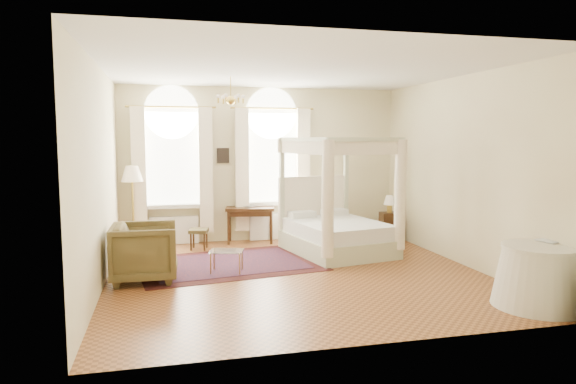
% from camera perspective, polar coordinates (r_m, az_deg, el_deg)
% --- Properties ---
extents(ground, '(6.00, 6.00, 0.00)m').
position_cam_1_polar(ground, '(8.52, 0.98, -9.08)').
color(ground, '#93562A').
rests_on(ground, ground).
extents(room_walls, '(6.00, 6.00, 6.00)m').
position_cam_1_polar(room_walls, '(8.23, 1.01, 4.35)').
color(room_walls, '#F0E9B7').
rests_on(room_walls, ground).
extents(window_left, '(1.62, 0.27, 3.29)m').
position_cam_1_polar(window_left, '(10.86, -12.67, 2.01)').
color(window_left, white).
rests_on(window_left, room_walls).
extents(window_right, '(1.62, 0.27, 3.29)m').
position_cam_1_polar(window_right, '(11.09, -1.75, 2.23)').
color(window_right, white).
rests_on(window_right, room_walls).
extents(chandelier, '(0.51, 0.45, 0.50)m').
position_cam_1_polar(chandelier, '(9.26, -6.39, 10.24)').
color(chandelier, '#AE8F3A').
rests_on(chandelier, room_walls).
extents(wall_pictures, '(2.54, 0.03, 0.39)m').
position_cam_1_polar(wall_pictures, '(11.15, -2.43, 4.32)').
color(wall_pictures, black).
rests_on(wall_pictures, room_walls).
extents(canopy_bed, '(2.04, 2.34, 2.23)m').
position_cam_1_polar(canopy_bed, '(9.97, 5.55, -3.90)').
color(canopy_bed, '#B8BC98').
rests_on(canopy_bed, ground).
extents(nightstand, '(0.46, 0.43, 0.61)m').
position_cam_1_polar(nightstand, '(11.43, 11.32, -3.76)').
color(nightstand, '#3B2310').
rests_on(nightstand, ground).
extents(nightstand_lamp, '(0.25, 0.25, 0.37)m').
position_cam_1_polar(nightstand_lamp, '(11.35, 11.22, -1.02)').
color(nightstand_lamp, '#AE8F3A').
rests_on(nightstand_lamp, nightstand).
extents(writing_desk, '(1.09, 0.71, 0.76)m').
position_cam_1_polar(writing_desk, '(10.92, -4.24, -2.26)').
color(writing_desk, '#3B2310').
rests_on(writing_desk, ground).
extents(laptop, '(0.36, 0.29, 0.02)m').
position_cam_1_polar(laptop, '(10.89, -4.26, -1.63)').
color(laptop, black).
rests_on(laptop, writing_desk).
extents(stool, '(0.43, 0.43, 0.41)m').
position_cam_1_polar(stool, '(10.43, -9.89, -4.44)').
color(stool, '#42371C').
rests_on(stool, ground).
extents(armchair, '(1.01, 0.98, 0.91)m').
position_cam_1_polar(armchair, '(8.33, -15.63, -6.45)').
color(armchair, '#4C3F20').
rests_on(armchair, ground).
extents(coffee_table, '(0.63, 0.52, 0.37)m').
position_cam_1_polar(coffee_table, '(8.58, -6.85, -6.71)').
color(coffee_table, white).
rests_on(coffee_table, ground).
extents(floor_lamp, '(0.43, 0.43, 1.67)m').
position_cam_1_polar(floor_lamp, '(10.71, -16.93, 1.49)').
color(floor_lamp, '#AE8F3A').
rests_on(floor_lamp, ground).
extents(oriental_rug, '(3.39, 2.67, 0.01)m').
position_cam_1_polar(oriental_rug, '(9.21, -6.76, -7.92)').
color(oriental_rug, '#3F100F').
rests_on(oriental_rug, ground).
extents(side_table, '(1.20, 1.20, 0.82)m').
position_cam_1_polar(side_table, '(7.61, 26.15, -8.43)').
color(side_table, beige).
rests_on(side_table, ground).
extents(book, '(0.27, 0.33, 0.03)m').
position_cam_1_polar(book, '(7.73, 26.52, -4.97)').
color(book, black).
rests_on(book, side_table).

